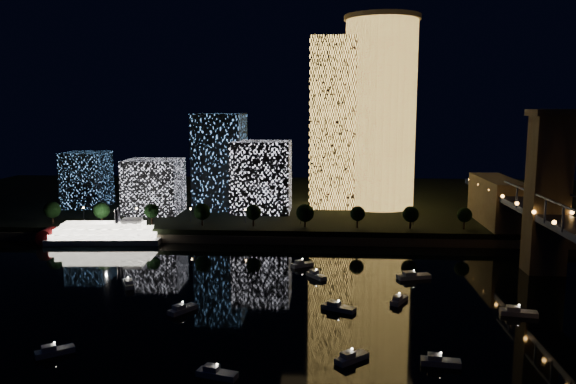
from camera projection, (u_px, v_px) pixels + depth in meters
name	position (u px, v px, depth m)	size (l,w,h in m)	color
ground	(334.00, 330.00, 128.84)	(520.00, 520.00, 0.00)	black
far_bank	(330.00, 202.00, 286.30)	(420.00, 160.00, 5.00)	black
seawall	(331.00, 240.00, 209.51)	(420.00, 6.00, 3.00)	#6B5E4C
tower_cylindrical	(380.00, 113.00, 254.28)	(34.00, 34.00, 85.64)	#FFBF51
tower_rectangular	(336.00, 123.00, 256.96)	(23.99, 23.99, 76.32)	#FFBF51
midrise_blocks	(200.00, 172.00, 251.28)	(103.45, 40.08, 42.71)	silver
riverboat	(99.00, 234.00, 210.07)	(46.03, 13.12, 13.68)	silver
motorboats	(317.00, 307.00, 141.25)	(111.61, 80.59, 2.78)	silver
esplanade_trees	(241.00, 212.00, 216.37)	(166.11, 6.96, 8.98)	black
street_lamps	(245.00, 213.00, 222.46)	(132.70, 0.70, 5.65)	black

